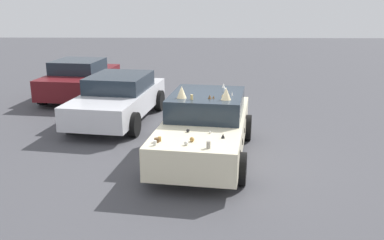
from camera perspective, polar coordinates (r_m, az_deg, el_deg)
name	(u,v)px	position (r m, az deg, el deg)	size (l,w,h in m)	color
ground_plane	(205,156)	(10.08, 1.71, -4.92)	(60.00, 60.00, 0.00)	#47474C
art_car_decorated	(205,126)	(9.90, 1.80, -0.80)	(4.77, 2.57, 1.73)	beige
parked_sedan_behind_right	(80,79)	(16.31, -14.81, 5.36)	(4.20, 2.42, 1.43)	#5B1419
parked_sedan_behind_left	(119,98)	(12.99, -9.83, 2.98)	(4.71, 2.56, 1.39)	silver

